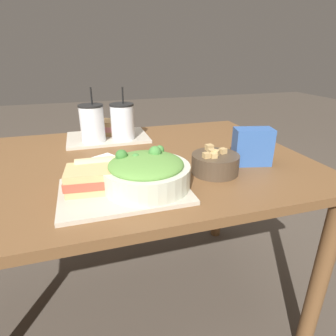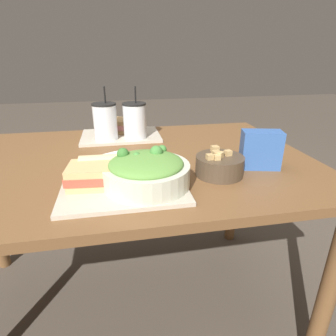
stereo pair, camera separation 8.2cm
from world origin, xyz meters
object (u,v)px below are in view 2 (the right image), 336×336
at_px(soup_bowl, 219,165).
at_px(drink_cup_dark, 105,123).
at_px(salad_bowl, 146,171).
at_px(sandwich_far, 122,126).
at_px(drink_cup_red, 135,122).
at_px(baguette_near, 106,166).
at_px(chip_bag, 260,150).
at_px(sandwich_near, 94,175).
at_px(napkin_folded, 108,158).

xyz_separation_m(soup_bowl, drink_cup_dark, (-0.37, 0.44, 0.05)).
xyz_separation_m(salad_bowl, sandwich_far, (-0.05, 0.60, -0.01)).
xyz_separation_m(drink_cup_dark, drink_cup_red, (0.13, -0.00, -0.00)).
height_order(salad_bowl, baguette_near, salad_bowl).
bearing_deg(soup_bowl, drink_cup_red, 118.37).
bearing_deg(drink_cup_red, drink_cup_dark, 180.00).
bearing_deg(drink_cup_dark, chip_bag, -37.77).
bearing_deg(sandwich_far, baguette_near, -73.29).
bearing_deg(salad_bowl, baguette_near, 143.82).
bearing_deg(baguette_near, sandwich_near, 149.39).
height_order(soup_bowl, sandwich_far, soup_bowl).
distance_m(sandwich_near, drink_cup_red, 0.50).
relative_size(sandwich_far, drink_cup_red, 0.79).
relative_size(salad_bowl, chip_bag, 1.76).
bearing_deg(salad_bowl, napkin_folded, 112.34).
relative_size(baguette_near, drink_cup_red, 0.71).
relative_size(drink_cup_red, napkin_folded, 1.36).
distance_m(salad_bowl, chip_bag, 0.41).
relative_size(baguette_near, drink_cup_dark, 0.70).
bearing_deg(drink_cup_dark, salad_bowl, -76.22).
height_order(sandwich_far, drink_cup_dark, drink_cup_dark).
distance_m(baguette_near, drink_cup_red, 0.43).
bearing_deg(drink_cup_red, sandwich_far, 117.92).
height_order(salad_bowl, chip_bag, chip_bag).
xyz_separation_m(salad_bowl, drink_cup_red, (0.01, 0.50, 0.03)).
relative_size(drink_cup_dark, chip_bag, 1.59).
bearing_deg(sandwich_near, salad_bowl, -4.64).
bearing_deg(napkin_folded, sandwich_far, 78.04).
distance_m(baguette_near, sandwich_far, 0.52).
height_order(drink_cup_dark, chip_bag, drink_cup_dark).
bearing_deg(salad_bowl, sandwich_far, 94.40).
distance_m(drink_cup_dark, napkin_folded, 0.24).
height_order(soup_bowl, napkin_folded, soup_bowl).
bearing_deg(chip_bag, salad_bowl, -154.05).
bearing_deg(chip_bag, drink_cup_dark, 155.74).
xyz_separation_m(baguette_near, drink_cup_dark, (-0.01, 0.41, 0.04)).
distance_m(soup_bowl, sandwich_far, 0.62).
relative_size(drink_cup_dark, drink_cup_red, 1.01).
bearing_deg(baguette_near, drink_cup_dark, 2.75).
relative_size(sandwich_near, sandwich_far, 0.90).
xyz_separation_m(sandwich_near, drink_cup_red, (0.16, 0.47, 0.04)).
height_order(salad_bowl, sandwich_far, salad_bowl).
bearing_deg(drink_cup_dark, soup_bowl, -50.20).
relative_size(salad_bowl, napkin_folded, 1.52).
height_order(sandwich_near, drink_cup_dark, drink_cup_dark).
bearing_deg(sandwich_near, napkin_folded, 87.00).
distance_m(sandwich_near, drink_cup_dark, 0.47).
distance_m(soup_bowl, sandwich_near, 0.40).
bearing_deg(soup_bowl, drink_cup_dark, 129.80).
distance_m(salad_bowl, soup_bowl, 0.25).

